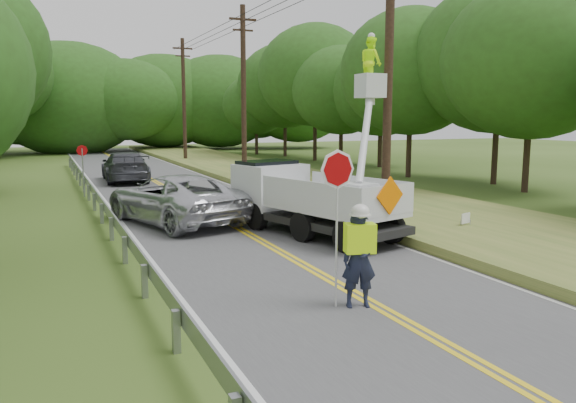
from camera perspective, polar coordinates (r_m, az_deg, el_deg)
name	(u,v)px	position (r m, az deg, el deg)	size (l,w,h in m)	color
ground	(427,335)	(10.26, 13.81, -12.95)	(140.00, 140.00, 0.00)	#344F16
road	(208,211)	(22.64, -8.08, -0.98)	(7.20, 96.00, 0.03)	#4C4C4E
guardrail	(99,201)	(22.75, -18.53, 0.10)	(0.18, 48.00, 0.77)	gray
utility_poles	(292,83)	(26.91, 0.45, 11.84)	(1.60, 43.30, 10.00)	black
tall_grass_verge	(363,198)	(25.40, 7.54, 0.39)	(7.00, 96.00, 0.30)	#4B6629
treeline_right	(385,79)	(39.73, 9.78, 12.11)	(11.28, 50.19, 11.46)	#332319
treeline_horizon	(92,100)	(64.15, -19.16, 9.66)	(56.49, 14.28, 11.87)	#284C18
flagger	(359,252)	(11.10, 7.16, -5.07)	(1.19, 0.62, 3.09)	#191E33
bucket_truck	(303,186)	(18.48, 1.49, 1.54)	(4.69, 6.67, 6.31)	black
suv_silver	(175,199)	(20.23, -11.36, 0.29)	(2.83, 6.15, 1.71)	silver
suv_darkgrey	(125,167)	(33.99, -16.10, 3.40)	(2.39, 5.89, 1.71)	#3D3F46
stop_sign_permanent	(83,163)	(28.03, -19.98, 3.69)	(0.51, 0.11, 2.43)	gray
yard_sign	(466,219)	(18.87, 17.46, -1.71)	(0.46, 0.18, 0.68)	white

